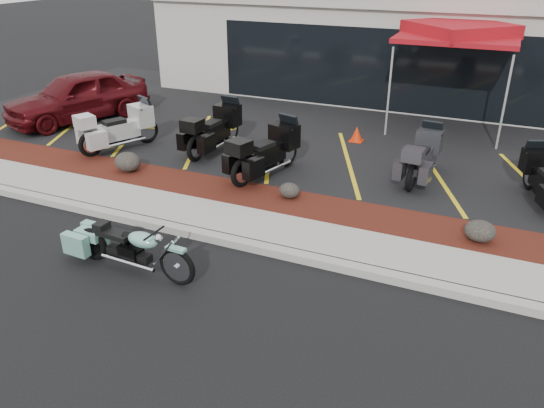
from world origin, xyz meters
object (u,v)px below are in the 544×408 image
at_px(hero_cruiser, 177,261).
at_px(popup_canopy, 459,33).
at_px(traffic_cone, 357,134).
at_px(touring_white, 146,120).
at_px(parked_car, 77,96).

relative_size(hero_cruiser, popup_canopy, 0.61).
bearing_deg(traffic_cone, popup_canopy, 48.61).
xyz_separation_m(touring_white, popup_canopy, (7.43, 4.87, 2.10)).
distance_m(touring_white, popup_canopy, 9.13).
distance_m(hero_cruiser, traffic_cone, 7.91).
xyz_separation_m(hero_cruiser, parked_car, (-7.73, 6.41, 0.44)).
height_order(hero_cruiser, touring_white, touring_white).
relative_size(hero_cruiser, traffic_cone, 6.15).
relative_size(parked_car, popup_canopy, 1.03).
height_order(touring_white, popup_canopy, popup_canopy).
bearing_deg(touring_white, popup_canopy, -32.03).
bearing_deg(hero_cruiser, parked_car, 143.21).
xyz_separation_m(hero_cruiser, touring_white, (-4.45, 5.41, 0.35)).
distance_m(parked_car, traffic_cone, 8.72).
bearing_deg(popup_canopy, touring_white, -124.09).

